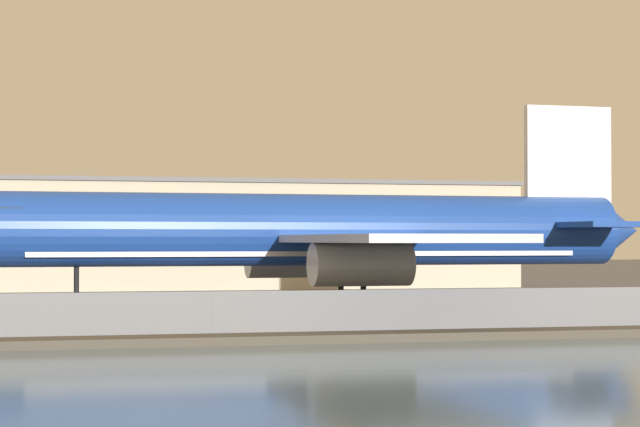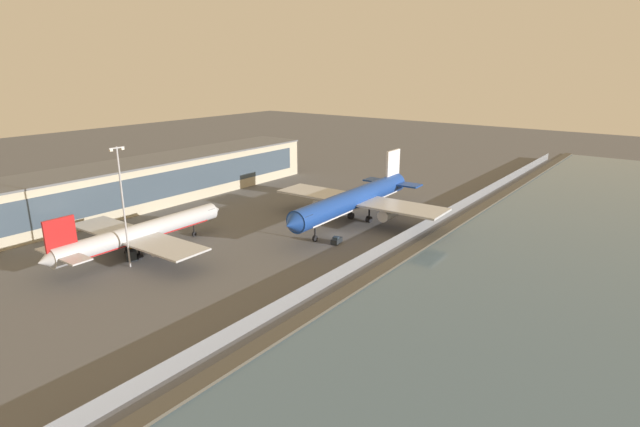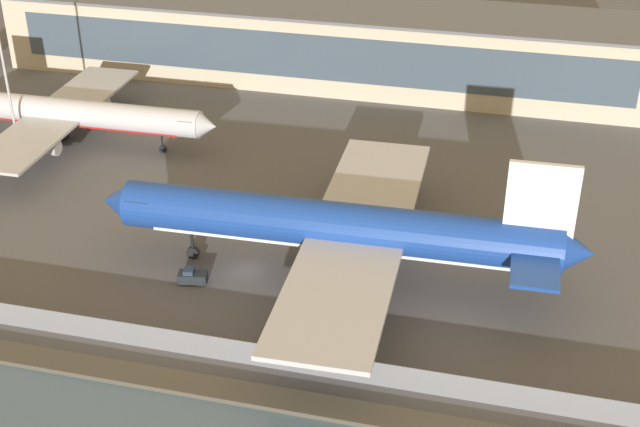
# 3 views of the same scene
# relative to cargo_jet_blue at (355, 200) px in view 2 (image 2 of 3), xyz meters

# --- Properties ---
(ground_plane) EXTENTS (500.00, 500.00, 0.00)m
(ground_plane) POSITION_rel_cargo_jet_blue_xyz_m (-10.91, -1.54, -6.33)
(ground_plane) COLOR #565659
(shoreline_seawall) EXTENTS (320.00, 3.00, 0.50)m
(shoreline_seawall) POSITION_rel_cargo_jet_blue_xyz_m (-10.91, -22.04, -6.08)
(shoreline_seawall) COLOR #474238
(shoreline_seawall) RESTS_ON ground
(perimeter_fence) EXTENTS (280.00, 0.10, 2.75)m
(perimeter_fence) POSITION_rel_cargo_jet_blue_xyz_m (-10.91, -17.54, -4.95)
(perimeter_fence) COLOR slate
(perimeter_fence) RESTS_ON ground
(cargo_jet_blue) EXTENTS (55.37, 47.17, 16.57)m
(cargo_jet_blue) POSITION_rel_cargo_jet_blue_xyz_m (0.00, 0.00, 0.00)
(cargo_jet_blue) COLOR #193D93
(cargo_jet_blue) RESTS_ON ground
(passenger_jet_silver) EXTENTS (44.83, 38.47, 12.51)m
(passenger_jet_silver) POSITION_rel_cargo_jet_blue_xyz_m (-47.17, 24.91, -1.55)
(passenger_jet_silver) COLOR silver
(passenger_jet_silver) RESTS_ON ground
(baggage_tug) EXTENTS (3.43, 2.14, 1.80)m
(baggage_tug) POSITION_rel_cargo_jet_blue_xyz_m (-16.02, -5.43, -5.52)
(baggage_tug) COLOR #1E2328
(baggage_tug) RESTS_ON ground
(ops_van) EXTENTS (4.33, 5.57, 2.48)m
(ops_van) POSITION_rel_cargo_jet_blue_xyz_m (-50.10, 24.58, -5.05)
(ops_van) COLOR #1E2328
(ops_van) RESTS_ON ground
(terminal_building) EXTENTS (111.79, 18.32, 13.01)m
(terminal_building) POSITION_rel_cargo_jet_blue_xyz_m (-16.95, 60.14, 0.19)
(terminal_building) COLOR #BCB299
(terminal_building) RESTS_ON ground
(apron_light_mast_apron_west) EXTENTS (3.20, 0.40, 24.86)m
(apron_light_mast_apron_west) POSITION_rel_cargo_jet_blue_xyz_m (-53.00, 20.46, 7.42)
(apron_light_mast_apron_west) COLOR #A8A8AD
(apron_light_mast_apron_west) RESTS_ON ground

